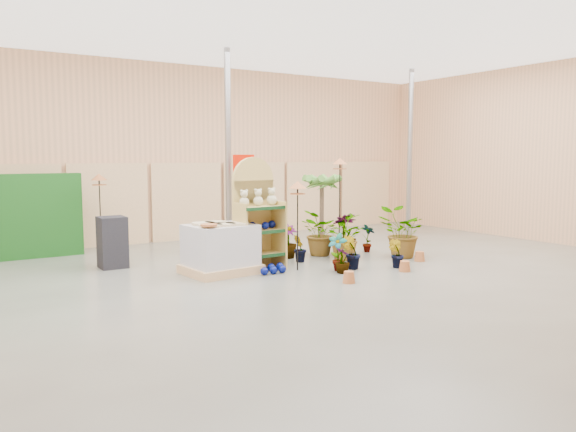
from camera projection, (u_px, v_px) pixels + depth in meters
name	position (u px, v px, depth m)	size (l,w,h in m)	color
room	(291.00, 154.00, 10.20)	(15.20, 12.10, 4.70)	#5A5C53
display_shelf	(256.00, 218.00, 10.79)	(0.93, 0.62, 2.15)	tan
teddy_bears	(259.00, 199.00, 10.68)	(0.79, 0.20, 0.33)	beige
gazing_balls_shelf	(259.00, 226.00, 10.71)	(0.79, 0.27, 0.15)	#050F64
gazing_balls_floor	(272.00, 269.00, 10.46)	(0.63, 0.39, 0.15)	#050F64
pallet_stack	(221.00, 249.00, 10.38)	(1.39, 1.20, 0.95)	tan
charcoal_planters	(112.00, 242.00, 10.91)	(0.50, 0.50, 1.00)	black
trellis_stock	(32.00, 216.00, 11.92)	(2.00, 0.30, 1.80)	#144E15
offer_sign	(243.00, 184.00, 12.06)	(0.50, 0.08, 2.20)	gray
bird_table_front	(298.00, 188.00, 10.53)	(0.34, 0.34, 1.70)	black
bird_table_right	(340.00, 165.00, 12.42)	(0.34, 0.34, 2.13)	black
bird_table_back	(99.00, 180.00, 12.02)	(0.34, 0.34, 1.79)	black
palm	(322.00, 182.00, 12.91)	(0.70, 0.70, 1.84)	brown
potted_plant_1	(351.00, 253.00, 10.79)	(0.35, 0.28, 0.64)	#47842B
potted_plant_2	(343.00, 237.00, 11.76)	(0.85, 0.74, 0.94)	#47842B
potted_plant_3	(345.00, 235.00, 12.19)	(0.52, 0.52, 0.93)	#47842B
potted_plant_4	(368.00, 238.00, 12.69)	(0.34, 0.23, 0.65)	#47842B
potted_plant_5	(300.00, 248.00, 11.48)	(0.32, 0.25, 0.58)	#47842B
potted_plant_6	(322.00, 233.00, 12.23)	(0.90, 0.78, 1.00)	#47842B
potted_plant_7	(342.00, 260.00, 10.41)	(0.27, 0.27, 0.48)	#47842B
potted_plant_8	(337.00, 252.00, 10.62)	(0.38, 0.26, 0.72)	#47842B
potted_plant_9	(396.00, 254.00, 10.93)	(0.30, 0.24, 0.55)	#47842B
potted_plant_10	(401.00, 233.00, 11.98)	(0.98, 0.85, 1.08)	#47842B
potted_plant_11	(287.00, 241.00, 11.96)	(0.41, 0.41, 0.73)	#47842B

